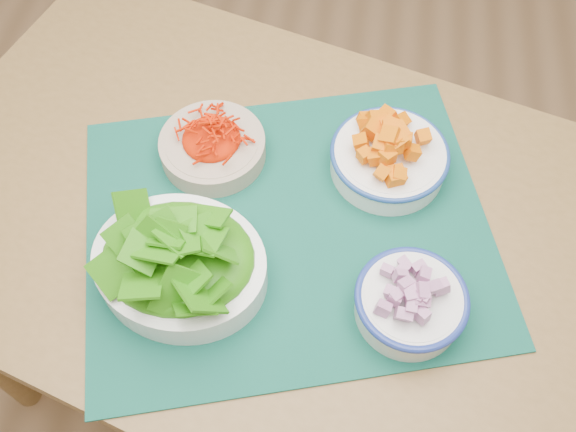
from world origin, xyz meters
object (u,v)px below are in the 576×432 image
Objects in this scene: carrot_bowl at (212,143)px; squash_bowl at (390,152)px; placemat at (288,227)px; table at (259,240)px; lettuce_bowl at (178,258)px; onion_bowl at (411,301)px.

carrot_bowl is 0.28m from squash_bowl.
placemat is at bearing -40.42° from carrot_bowl.
carrot_bowl reaches higher than placemat.
lettuce_bowl is at bearing -106.15° from table.
squash_bowl is 0.82× the size of lettuce_bowl.
placemat is 0.18m from lettuce_bowl.
placemat is at bearing -13.51° from table.
squash_bowl is at bearing 43.05° from table.
lettuce_bowl reaches higher than squash_bowl.
squash_bowl is at bearing 25.31° from placemat.
placemat is 2.99× the size of carrot_bowl.
table is 0.19m from carrot_bowl.
onion_bowl reaches higher than carrot_bowl.
onion_bowl reaches higher than placemat.
carrot_bowl is 0.40m from onion_bowl.
table is at bearing -45.68° from carrot_bowl.
table is 8.16× the size of onion_bowl.
lettuce_bowl is 1.79× the size of onion_bowl.
lettuce_bowl is at bearing -90.27° from carrot_bowl.
table is 5.54× the size of squash_bowl.
onion_bowl reaches higher than table.
carrot_bowl is at bearing 100.60° from lettuce_bowl.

